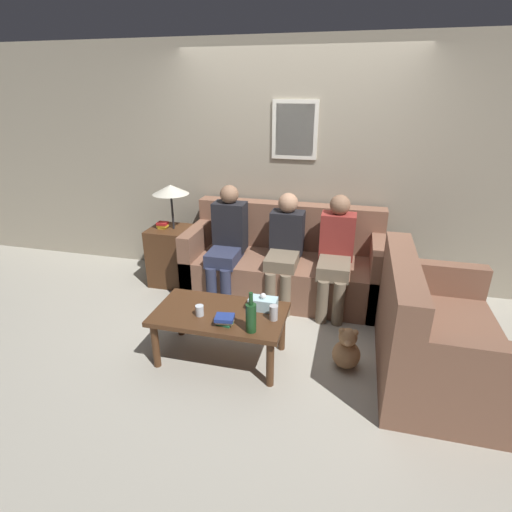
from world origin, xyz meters
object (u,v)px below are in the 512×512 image
Objects in this scene: couch_side at (432,339)px; teddy_bear at (347,350)px; wine_bottle at (251,317)px; drinking_glass at (200,310)px; coffee_table at (220,318)px; couch_main at (284,265)px; person_right at (336,250)px; person_middle at (285,245)px; person_left at (227,239)px.

teddy_bear is at bearing 95.04° from couch_side.
wine_bottle is at bearing -154.85° from teddy_bear.
drinking_glass is (-0.45, 0.12, -0.08)m from wine_bottle.
couch_main is at bearing 77.12° from coffee_table.
person_right is at bearing 50.71° from drinking_glass.
drinking_glass is 0.08× the size of person_middle.
teddy_bear is (0.18, -0.98, -0.47)m from person_right.
couch_main is at bearing 50.74° from couch_side.
person_right is at bearing 0.59° from person_left.
person_right is (0.84, 1.11, 0.25)m from coffee_table.
person_right reaches higher than coffee_table.
couch_side is 1.26m from person_right.
coffee_table is at bearing -102.88° from couch_main.
couch_main is 6.39× the size of wine_bottle.
drinking_glass is at bearing -148.65° from coffee_table.
couch_main is at bearing 161.70° from person_right.
person_middle is at bearing -80.37° from couch_main.
wine_bottle is at bearing -65.16° from person_left.
wine_bottle is 0.47m from drinking_glass.
coffee_table is 1.41m from person_right.
wine_bottle is at bearing -32.73° from coffee_table.
person_left is at bearing -176.59° from person_middle.
person_middle is (0.01, 1.34, 0.06)m from wine_bottle.
couch_side is 1.41m from wine_bottle.
couch_side is at bearing 8.56° from drinking_glass.
person_right is at bearing -18.30° from couch_main.
teddy_bear is (-0.62, -0.06, -0.17)m from couch_side.
couch_main is at bearing 122.09° from teddy_bear.
coffee_table reaches higher than teddy_bear.
person_left reaches higher than coffee_table.
wine_bottle is at bearing -89.23° from couch_main.
couch_side reaches higher than teddy_bear.
person_middle is at bearing 69.36° from drinking_glass.
couch_side is 1.12× the size of person_left.
person_left is at bearing 97.20° from drinking_glass.
coffee_table is at bearing 96.40° from couch_side.
drinking_glass is 0.07× the size of person_right.
couch_main is 0.69m from person_left.
drinking_glass is at bearing -110.64° from person_middle.
teddy_bear is at bearing 7.23° from coffee_table.
wine_bottle is 3.74× the size of drinking_glass.
couch_main is 1.54× the size of couch_side.
person_right is (0.52, 1.31, 0.07)m from wine_bottle.
couch_side is at bearing 5.04° from teddy_bear.
coffee_table is at bearing -172.77° from teddy_bear.
drinking_glass is at bearing 98.56° from couch_side.
couch_side is 1.66m from person_middle.
drinking_glass is (-0.43, -1.37, 0.15)m from couch_main.
couch_main is at bearing 72.52° from drinking_glass.
couch_side is (1.35, -1.10, 0.00)m from couch_main.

